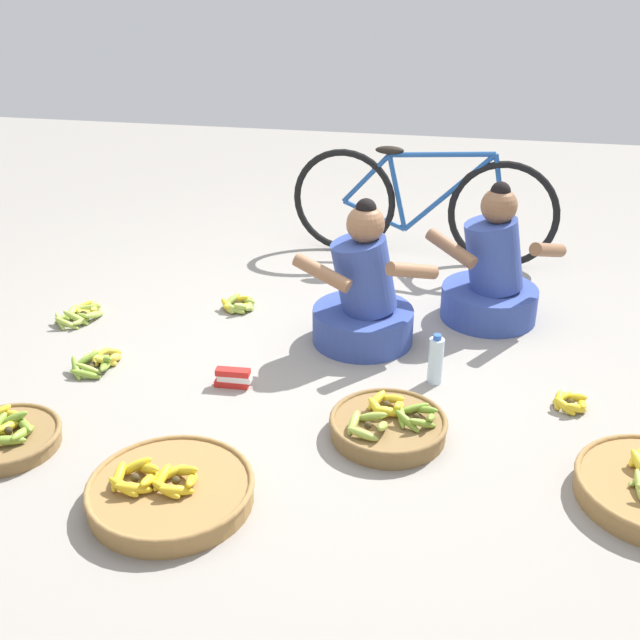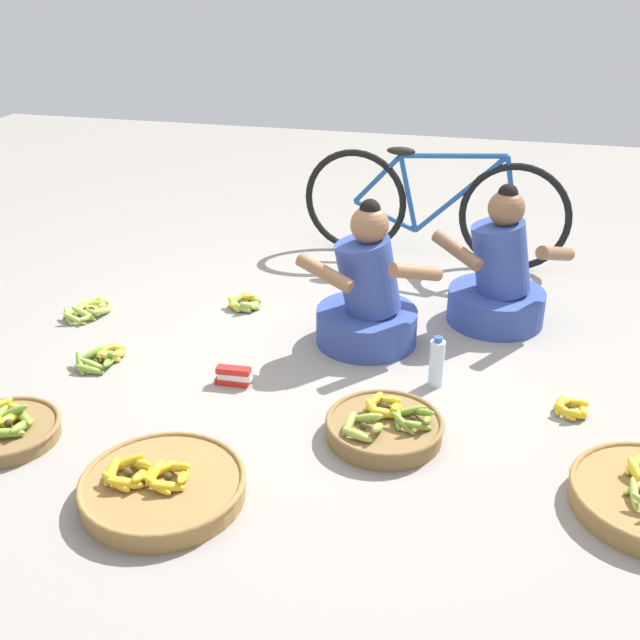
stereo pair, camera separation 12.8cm
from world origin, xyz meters
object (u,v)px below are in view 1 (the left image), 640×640
at_px(vendor_woman_front, 364,298).
at_px(loose_bananas_front_right, 238,304).
at_px(bicycle_leaning, 421,205).
at_px(water_bottle, 436,360).
at_px(vendor_woman_behind, 492,277).
at_px(banana_basket_mid_right, 388,425).
at_px(banana_basket_near_bicycle, 170,490).
at_px(loose_bananas_back_right, 570,402).
at_px(packet_carton_stack, 233,378).
at_px(banana_basket_back_center, 4,437).
at_px(loose_bananas_front_center, 98,361).
at_px(loose_bananas_near_vendor, 81,314).

relative_size(vendor_woman_front, loose_bananas_front_right, 3.50).
bearing_deg(bicycle_leaning, water_bottle, -82.54).
height_order(vendor_woman_behind, bicycle_leaning, vendor_woman_behind).
bearing_deg(banana_basket_mid_right, banana_basket_near_bicycle, -142.08).
distance_m(vendor_woman_front, loose_bananas_back_right, 1.12).
bearing_deg(loose_bananas_back_right, packet_carton_stack, -175.95).
height_order(loose_bananas_back_right, packet_carton_stack, packet_carton_stack).
height_order(banana_basket_back_center, water_bottle, water_bottle).
bearing_deg(banana_basket_near_bicycle, loose_bananas_front_right, 97.94).
relative_size(loose_bananas_front_center, water_bottle, 1.20).
height_order(bicycle_leaning, loose_bananas_front_center, bicycle_leaning).
distance_m(banana_basket_back_center, packet_carton_stack, 1.02).
xyz_separation_m(bicycle_leaning, banana_basket_mid_right, (0.04, -2.05, -0.30)).
xyz_separation_m(vendor_woman_front, bicycle_leaning, (0.19, 1.22, 0.11)).
bearing_deg(water_bottle, vendor_woman_behind, 71.90).
height_order(banana_basket_near_bicycle, loose_bananas_near_vendor, banana_basket_near_bicycle).
relative_size(banana_basket_mid_right, banana_basket_near_bicycle, 0.80).
bearing_deg(banana_basket_back_center, water_bottle, 26.84).
bearing_deg(vendor_woman_front, vendor_woman_behind, 32.18).
height_order(loose_bananas_near_vendor, packet_carton_stack, packet_carton_stack).
relative_size(vendor_woman_behind, bicycle_leaning, 0.45).
bearing_deg(loose_bananas_near_vendor, loose_bananas_back_right, -9.35).
xyz_separation_m(banana_basket_back_center, loose_bananas_front_right, (0.57, 1.46, -0.02)).
distance_m(loose_bananas_front_right, loose_bananas_back_right, 1.88).
xyz_separation_m(vendor_woman_behind, loose_bananas_front_right, (-1.38, -0.16, -0.22)).
bearing_deg(loose_bananas_back_right, vendor_woman_behind, 112.83).
height_order(banana_basket_back_center, loose_bananas_back_right, banana_basket_back_center).
bearing_deg(packet_carton_stack, banana_basket_mid_right, -18.96).
bearing_deg(loose_bananas_near_vendor, packet_carton_stack, -27.12).
bearing_deg(bicycle_leaning, loose_bananas_back_right, -64.16).
relative_size(vendor_woman_front, packet_carton_stack, 4.38).
bearing_deg(loose_bananas_front_right, bicycle_leaning, 46.23).
bearing_deg(vendor_woman_front, packet_carton_stack, -132.93).
bearing_deg(vendor_woman_front, loose_bananas_front_right, 161.84).
relative_size(bicycle_leaning, water_bottle, 6.74).
distance_m(bicycle_leaning, banana_basket_near_bicycle, 2.74).
xyz_separation_m(banana_basket_near_bicycle, loose_bananas_front_right, (-0.23, 1.65, -0.02)).
xyz_separation_m(loose_bananas_front_right, loose_bananas_near_vendor, (-0.82, -0.28, -0.00)).
bearing_deg(loose_bananas_near_vendor, banana_basket_near_bicycle, -52.63).
distance_m(loose_bananas_front_center, loose_bananas_back_right, 2.23).
bearing_deg(bicycle_leaning, vendor_woman_front, -98.76).
bearing_deg(loose_bananas_front_center, loose_bananas_near_vendor, 124.49).
distance_m(banana_basket_back_center, banana_basket_near_bicycle, 0.82).
bearing_deg(banana_basket_mid_right, loose_bananas_front_center, 168.11).
bearing_deg(loose_bananas_front_right, loose_bananas_back_right, -21.94).
relative_size(bicycle_leaning, packet_carton_stack, 9.70).
bearing_deg(packet_carton_stack, vendor_woman_behind, 39.73).
bearing_deg(water_bottle, packet_carton_stack, -166.61).
bearing_deg(packet_carton_stack, banana_basket_back_center, -140.63).
distance_m(banana_basket_back_center, loose_bananas_near_vendor, 1.20).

